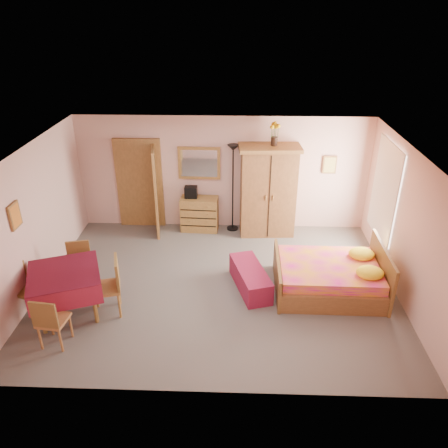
{
  "coord_description": "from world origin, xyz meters",
  "views": [
    {
      "loc": [
        0.35,
        -6.75,
        4.75
      ],
      "look_at": [
        0.1,
        0.3,
        1.15
      ],
      "focal_mm": 35.0,
      "sensor_mm": 36.0,
      "label": 1
    }
  ],
  "objects_px": {
    "wall_mirror": "(199,163)",
    "floor_lamp": "(233,189)",
    "bench": "(250,278)",
    "wardrobe": "(268,191)",
    "chair_west": "(28,290)",
    "chair_east": "(106,287)",
    "sunflower_vase": "(275,134)",
    "chair_north": "(79,268)",
    "dining_table": "(67,293)",
    "chair_south": "(53,320)",
    "bed": "(329,269)",
    "chest_of_drawers": "(200,214)",
    "stereo": "(191,192)"
  },
  "relations": [
    {
      "from": "chair_north",
      "to": "chair_east",
      "type": "bearing_deg",
      "value": 123.21
    },
    {
      "from": "wall_mirror",
      "to": "chair_east",
      "type": "xyz_separation_m",
      "value": [
        -1.3,
        -3.31,
        -1.04
      ]
    },
    {
      "from": "bench",
      "to": "dining_table",
      "type": "xyz_separation_m",
      "value": [
        -3.08,
        -0.83,
        0.2
      ]
    },
    {
      "from": "chest_of_drawers",
      "to": "wall_mirror",
      "type": "xyz_separation_m",
      "value": [
        0.0,
        0.21,
        1.15
      ]
    },
    {
      "from": "floor_lamp",
      "to": "sunflower_vase",
      "type": "height_order",
      "value": "sunflower_vase"
    },
    {
      "from": "bench",
      "to": "chair_south",
      "type": "bearing_deg",
      "value": -152.49
    },
    {
      "from": "chest_of_drawers",
      "to": "stereo",
      "type": "relative_size",
      "value": 3.0
    },
    {
      "from": "chest_of_drawers",
      "to": "chair_west",
      "type": "relative_size",
      "value": 0.95
    },
    {
      "from": "chest_of_drawers",
      "to": "dining_table",
      "type": "distance_m",
      "value": 3.69
    },
    {
      "from": "chair_north",
      "to": "chair_west",
      "type": "distance_m",
      "value": 0.94
    },
    {
      "from": "sunflower_vase",
      "to": "chair_west",
      "type": "height_order",
      "value": "sunflower_vase"
    },
    {
      "from": "chair_south",
      "to": "bench",
      "type": "bearing_deg",
      "value": 34.37
    },
    {
      "from": "chest_of_drawers",
      "to": "dining_table",
      "type": "bearing_deg",
      "value": -118.74
    },
    {
      "from": "stereo",
      "to": "chair_east",
      "type": "bearing_deg",
      "value": -109.58
    },
    {
      "from": "chair_west",
      "to": "wall_mirror",
      "type": "bearing_deg",
      "value": 159.58
    },
    {
      "from": "stereo",
      "to": "dining_table",
      "type": "relative_size",
      "value": 0.25
    },
    {
      "from": "wall_mirror",
      "to": "bench",
      "type": "relative_size",
      "value": 0.75
    },
    {
      "from": "sunflower_vase",
      "to": "chair_north",
      "type": "relative_size",
      "value": 0.55
    },
    {
      "from": "wall_mirror",
      "to": "sunflower_vase",
      "type": "height_order",
      "value": "sunflower_vase"
    },
    {
      "from": "wardrobe",
      "to": "chair_west",
      "type": "distance_m",
      "value": 5.17
    },
    {
      "from": "wardrobe",
      "to": "sunflower_vase",
      "type": "xyz_separation_m",
      "value": [
        0.08,
        0.04,
        1.27
      ]
    },
    {
      "from": "wardrobe",
      "to": "dining_table",
      "type": "height_order",
      "value": "wardrobe"
    },
    {
      "from": "bed",
      "to": "dining_table",
      "type": "height_order",
      "value": "bed"
    },
    {
      "from": "wall_mirror",
      "to": "chair_east",
      "type": "height_order",
      "value": "wall_mirror"
    },
    {
      "from": "chair_south",
      "to": "chair_north",
      "type": "distance_m",
      "value": 1.43
    },
    {
      "from": "chair_north",
      "to": "stereo",
      "type": "bearing_deg",
      "value": -138.52
    },
    {
      "from": "bed",
      "to": "chair_south",
      "type": "distance_m",
      "value": 4.71
    },
    {
      "from": "wall_mirror",
      "to": "floor_lamp",
      "type": "xyz_separation_m",
      "value": [
        0.76,
        -0.16,
        -0.54
      ]
    },
    {
      "from": "chest_of_drawers",
      "to": "wardrobe",
      "type": "xyz_separation_m",
      "value": [
        1.53,
        -0.09,
        0.63
      ]
    },
    {
      "from": "chest_of_drawers",
      "to": "wardrobe",
      "type": "relative_size",
      "value": 0.41
    },
    {
      "from": "chest_of_drawers",
      "to": "bench",
      "type": "bearing_deg",
      "value": -60.67
    },
    {
      "from": "chair_east",
      "to": "sunflower_vase",
      "type": "bearing_deg",
      "value": -59.0
    },
    {
      "from": "chair_west",
      "to": "chair_east",
      "type": "bearing_deg",
      "value": 108.88
    },
    {
      "from": "bed",
      "to": "chair_east",
      "type": "height_order",
      "value": "chair_east"
    },
    {
      "from": "chest_of_drawers",
      "to": "chair_north",
      "type": "distance_m",
      "value": 3.14
    },
    {
      "from": "wall_mirror",
      "to": "dining_table",
      "type": "relative_size",
      "value": 0.84
    },
    {
      "from": "chair_west",
      "to": "sunflower_vase",
      "type": "bearing_deg",
      "value": 143.75
    },
    {
      "from": "chair_north",
      "to": "chair_east",
      "type": "height_order",
      "value": "chair_east"
    },
    {
      "from": "chair_south",
      "to": "chair_north",
      "type": "relative_size",
      "value": 0.99
    },
    {
      "from": "stereo",
      "to": "chair_east",
      "type": "xyz_separation_m",
      "value": [
        -1.11,
        -3.13,
        -0.41
      ]
    },
    {
      "from": "chair_east",
      "to": "wardrobe",
      "type": "bearing_deg",
      "value": -58.59
    },
    {
      "from": "wall_mirror",
      "to": "chair_south",
      "type": "bearing_deg",
      "value": -113.41
    },
    {
      "from": "sunflower_vase",
      "to": "bed",
      "type": "distance_m",
      "value": 3.07
    },
    {
      "from": "chair_south",
      "to": "chair_east",
      "type": "relative_size",
      "value": 0.88
    },
    {
      "from": "bench",
      "to": "chair_east",
      "type": "bearing_deg",
      "value": -161.82
    },
    {
      "from": "sunflower_vase",
      "to": "bed",
      "type": "bearing_deg",
      "value": -67.8
    },
    {
      "from": "wall_mirror",
      "to": "dining_table",
      "type": "xyz_separation_m",
      "value": [
        -1.95,
        -3.34,
        -1.14
      ]
    },
    {
      "from": "bench",
      "to": "wardrobe",
      "type": "bearing_deg",
      "value": 79.6
    },
    {
      "from": "wardrobe",
      "to": "dining_table",
      "type": "distance_m",
      "value": 4.67
    },
    {
      "from": "sunflower_vase",
      "to": "bed",
      "type": "xyz_separation_m",
      "value": [
        0.93,
        -2.27,
        -1.85
      ]
    }
  ]
}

